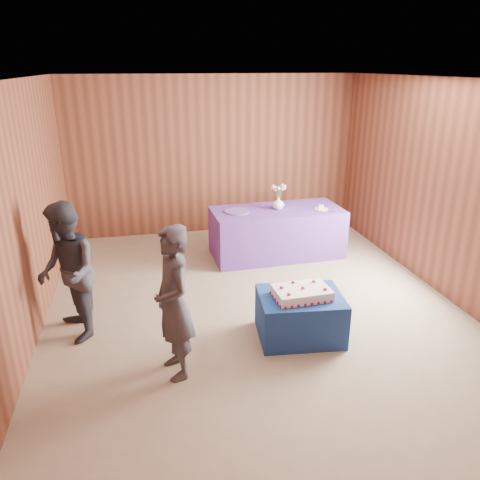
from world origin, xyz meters
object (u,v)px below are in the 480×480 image
object	(u,v)px
sheet_cake	(302,293)
guest_left	(174,303)
cake_table	(300,316)
serving_table	(277,232)
guest_right	(67,273)
vase	(278,203)

from	to	relation	value
sheet_cake	guest_left	xyz separation A→B (m)	(-1.38, -0.33, 0.20)
cake_table	sheet_cake	xyz separation A→B (m)	(-0.01, -0.04, 0.30)
serving_table	sheet_cake	bearing A→B (deg)	-102.63
guest_left	guest_right	world-z (taller)	guest_right
serving_table	sheet_cake	world-z (taller)	serving_table
sheet_cake	guest_right	bearing A→B (deg)	164.05
guest_left	guest_right	bearing A→B (deg)	-143.94
guest_left	serving_table	bearing A→B (deg)	132.80
vase	guest_right	world-z (taller)	guest_right
cake_table	guest_left	distance (m)	1.52
guest_right	guest_left	bearing A→B (deg)	32.59
guest_left	sheet_cake	bearing A→B (deg)	90.00
sheet_cake	guest_right	world-z (taller)	guest_right
serving_table	guest_left	distance (m)	3.27
cake_table	serving_table	bearing A→B (deg)	85.61
serving_table	guest_left	bearing A→B (deg)	-126.21
serving_table	guest_left	world-z (taller)	guest_left
serving_table	guest_right	world-z (taller)	guest_right
sheet_cake	guest_right	xyz separation A→B (m)	(-2.43, 0.57, 0.21)
vase	guest_left	distance (m)	3.29
vase	guest_right	xyz separation A→B (m)	(-2.87, -1.83, -0.08)
guest_right	cake_table	bearing A→B (deg)	60.85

